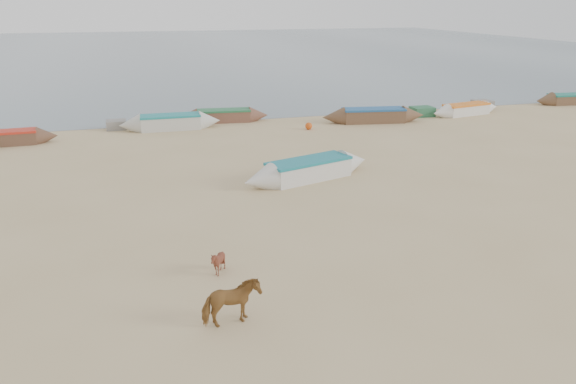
% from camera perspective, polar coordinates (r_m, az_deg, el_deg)
% --- Properties ---
extents(ground, '(140.00, 140.00, 0.00)m').
position_cam_1_polar(ground, '(17.48, 3.73, -7.19)').
color(ground, tan).
rests_on(ground, ground).
extents(sea, '(160.00, 160.00, 0.00)m').
position_cam_1_polar(sea, '(97.18, -13.47, 13.87)').
color(sea, slate).
rests_on(sea, ground).
extents(cow_adult, '(1.52, 0.86, 1.22)m').
position_cam_1_polar(cow_adult, '(14.16, -5.79, -11.15)').
color(cow_adult, olive).
rests_on(cow_adult, ground).
extents(calf_front, '(0.86, 0.81, 0.79)m').
position_cam_1_polar(calf_front, '(16.73, -7.12, -7.08)').
color(calf_front, brown).
rests_on(calf_front, ground).
extents(near_canoe, '(6.78, 3.30, 0.92)m').
position_cam_1_polar(near_canoe, '(25.32, 2.13, 2.32)').
color(near_canoe, silver).
rests_on(near_canoe, ground).
extents(waterline_canoes, '(59.60, 5.05, 0.94)m').
position_cam_1_polar(waterline_canoes, '(36.40, -7.12, 7.25)').
color(waterline_canoes, brown).
rests_on(waterline_canoes, ground).
extents(beach_clutter, '(44.16, 4.27, 0.64)m').
position_cam_1_polar(beach_clutter, '(36.87, -1.33, 7.34)').
color(beach_clutter, '#306A36').
rests_on(beach_clutter, ground).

